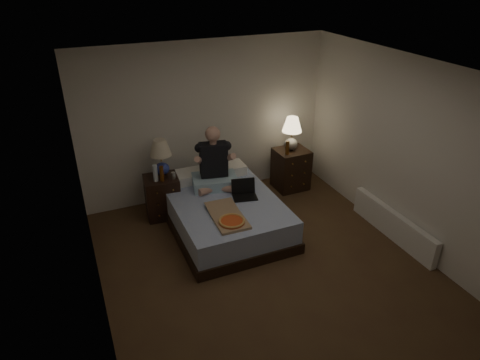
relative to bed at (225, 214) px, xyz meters
name	(u,v)px	position (x,y,z in m)	size (l,w,h in m)	color
floor	(268,269)	(0.16, -1.08, -0.24)	(4.00, 4.50, 0.00)	brown
ceiling	(275,73)	(0.16, -1.08, 2.26)	(4.00, 4.50, 0.00)	white
wall_back	(206,121)	(0.16, 1.17, 1.01)	(4.00, 2.50, 0.00)	silver
wall_front	(413,318)	(0.16, -3.33, 1.01)	(4.00, 2.50, 0.00)	silver
wall_left	(89,220)	(-1.84, -1.08, 1.01)	(4.50, 2.50, 0.00)	silver
wall_right	(407,154)	(2.16, -1.08, 1.01)	(4.50, 2.50, 0.00)	silver
bed	(225,214)	(0.00, 0.00, 0.00)	(1.45, 1.93, 0.48)	#5F7DBE
nightstand_left	(162,197)	(-0.74, 0.71, 0.08)	(0.49, 0.45, 0.64)	black
nightstand_right	(291,169)	(1.49, 0.73, 0.11)	(0.53, 0.48, 0.70)	black
lamp_left	(161,157)	(-0.68, 0.81, 0.68)	(0.32, 0.32, 0.56)	#293899
lamp_right	(292,134)	(1.49, 0.77, 0.73)	(0.32, 0.32, 0.56)	#989890
water_bottle	(155,173)	(-0.82, 0.64, 0.53)	(0.07, 0.07, 0.25)	silver
soda_can	(173,176)	(-0.57, 0.61, 0.45)	(0.07, 0.07, 0.10)	beige
beer_bottle_left	(162,174)	(-0.73, 0.61, 0.52)	(0.06, 0.06, 0.23)	#592F0C
beer_bottle_right	(287,148)	(1.34, 0.62, 0.57)	(0.06, 0.06, 0.23)	#5F330D
person	(214,158)	(0.01, 0.43, 0.71)	(0.66, 0.52, 0.93)	black
laptop	(245,190)	(0.29, -0.06, 0.36)	(0.34, 0.28, 0.24)	black
pizza_box	(232,222)	(-0.15, -0.63, 0.28)	(0.40, 0.76, 0.08)	tan
radiator	(393,225)	(2.09, -1.14, -0.04)	(0.10, 1.60, 0.40)	white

